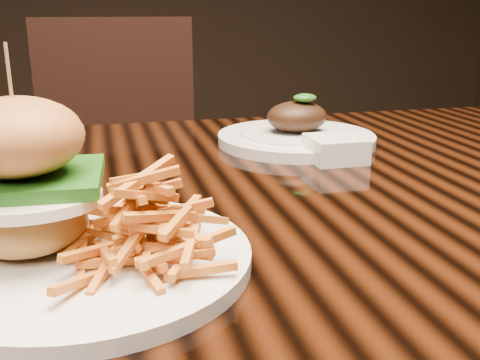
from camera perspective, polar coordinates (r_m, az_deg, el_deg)
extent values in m
cube|color=black|center=(0.76, -1.23, -1.79)|extent=(1.60, 0.90, 0.04)
cylinder|color=silver|center=(0.53, -15.16, -7.81)|extent=(0.30, 0.30, 0.01)
ellipsoid|color=#A57635|center=(0.54, -20.82, -4.22)|extent=(0.11, 0.11, 0.05)
ellipsoid|color=silver|center=(0.52, -20.66, -1.91)|extent=(0.12, 0.10, 0.01)
ellipsoid|color=orange|center=(0.50, -18.68, -1.79)|extent=(0.02, 0.02, 0.01)
cube|color=#256519|center=(0.53, -21.28, -0.14)|extent=(0.13, 0.12, 0.01)
ellipsoid|color=#945528|center=(0.52, -21.76, 4.12)|extent=(0.12, 0.12, 0.07)
cylinder|color=#A77C4E|center=(0.52, -22.18, 7.85)|extent=(0.00, 0.00, 0.09)
cube|color=silver|center=(0.88, 9.69, 3.13)|extent=(0.10, 0.10, 0.04)
cylinder|color=silver|center=(0.98, 5.72, 4.17)|extent=(0.27, 0.27, 0.02)
cylinder|color=silver|center=(0.98, 5.73, 4.29)|extent=(0.19, 0.19, 0.02)
ellipsoid|color=black|center=(0.97, 5.79, 6.42)|extent=(0.10, 0.09, 0.05)
ellipsoid|color=#256519|center=(0.96, 6.60, 8.29)|extent=(0.04, 0.03, 0.01)
cube|color=black|center=(1.59, -11.15, -2.49)|extent=(0.48, 0.48, 0.06)
cube|color=black|center=(1.74, -12.39, 7.58)|extent=(0.46, 0.07, 0.50)
cylinder|color=black|center=(1.51, -17.19, -13.57)|extent=(0.04, 0.04, 0.45)
cylinder|color=black|center=(1.54, -2.68, -12.02)|extent=(0.04, 0.04, 0.45)
cylinder|color=black|center=(1.85, -17.31, -7.68)|extent=(0.04, 0.04, 0.45)
cylinder|color=black|center=(1.88, -5.60, -6.55)|extent=(0.04, 0.04, 0.45)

